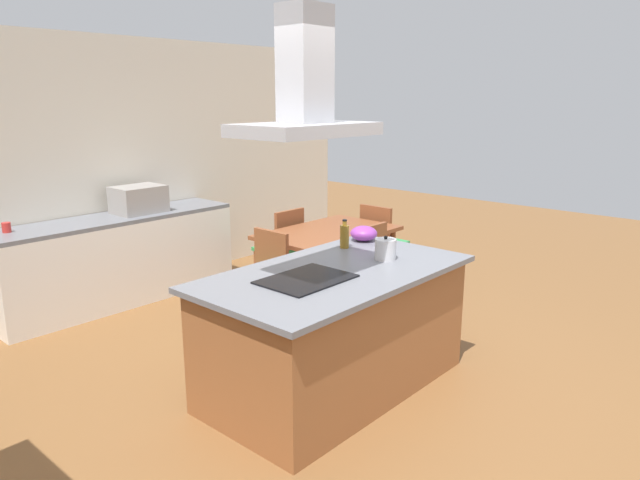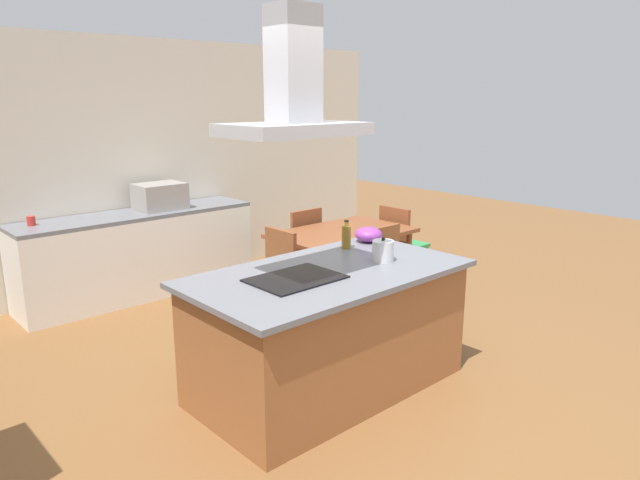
% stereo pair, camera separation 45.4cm
% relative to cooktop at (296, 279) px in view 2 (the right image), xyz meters
% --- Properties ---
extents(ground, '(16.00, 16.00, 0.00)m').
position_rel_cooktop_xyz_m(ground, '(0.30, 1.50, -0.91)').
color(ground, brown).
extents(wall_back, '(7.20, 0.10, 2.70)m').
position_rel_cooktop_xyz_m(wall_back, '(0.30, 3.25, 0.44)').
color(wall_back, beige).
rests_on(wall_back, ground).
extents(kitchen_island, '(2.01, 1.11, 0.90)m').
position_rel_cooktop_xyz_m(kitchen_island, '(0.30, 0.00, -0.45)').
color(kitchen_island, '#995B33').
rests_on(kitchen_island, ground).
extents(cooktop, '(0.60, 0.44, 0.01)m').
position_rel_cooktop_xyz_m(cooktop, '(0.00, 0.00, 0.00)').
color(cooktop, black).
rests_on(cooktop, kitchen_island).
extents(tea_kettle, '(0.21, 0.16, 0.18)m').
position_rel_cooktop_xyz_m(tea_kettle, '(0.76, -0.10, 0.07)').
color(tea_kettle, silver).
rests_on(tea_kettle, kitchen_island).
extents(olive_oil_bottle, '(0.07, 0.07, 0.23)m').
position_rel_cooktop_xyz_m(olive_oil_bottle, '(0.83, 0.35, 0.09)').
color(olive_oil_bottle, olive).
rests_on(olive_oil_bottle, kitchen_island).
extents(mixing_bowl, '(0.23, 0.23, 0.13)m').
position_rel_cooktop_xyz_m(mixing_bowl, '(1.12, 0.38, 0.06)').
color(mixing_bowl, purple).
rests_on(mixing_bowl, kitchen_island).
extents(back_counter, '(2.49, 0.62, 0.90)m').
position_rel_cooktop_xyz_m(back_counter, '(0.23, 2.88, -0.46)').
color(back_counter, white).
rests_on(back_counter, ground).
extents(countertop_microwave, '(0.50, 0.38, 0.28)m').
position_rel_cooktop_xyz_m(countertop_microwave, '(0.52, 2.88, 0.13)').
color(countertop_microwave, '#9E9993').
rests_on(countertop_microwave, back_counter).
extents(coffee_mug_red, '(0.08, 0.08, 0.09)m').
position_rel_cooktop_xyz_m(coffee_mug_red, '(-0.77, 2.96, 0.04)').
color(coffee_mug_red, red).
rests_on(coffee_mug_red, back_counter).
extents(dining_table, '(1.40, 0.90, 0.75)m').
position_rel_cooktop_xyz_m(dining_table, '(1.69, 1.27, -0.24)').
color(dining_table, brown).
rests_on(dining_table, ground).
extents(chair_facing_island, '(0.42, 0.42, 0.89)m').
position_rel_cooktop_xyz_m(chair_facing_island, '(1.69, 0.60, -0.40)').
color(chair_facing_island, '#33934C').
rests_on(chair_facing_island, ground).
extents(chair_at_right_end, '(0.42, 0.42, 0.89)m').
position_rel_cooktop_xyz_m(chair_at_right_end, '(2.61, 1.27, -0.40)').
color(chair_at_right_end, '#33934C').
rests_on(chair_at_right_end, ground).
extents(chair_facing_back_wall, '(0.42, 0.42, 0.89)m').
position_rel_cooktop_xyz_m(chair_facing_back_wall, '(1.69, 1.93, -0.40)').
color(chair_facing_back_wall, '#33934C').
rests_on(chair_facing_back_wall, ground).
extents(chair_at_left_end, '(0.42, 0.42, 0.89)m').
position_rel_cooktop_xyz_m(chair_at_left_end, '(0.78, 1.27, -0.40)').
color(chair_at_left_end, '#33934C').
rests_on(chair_at_left_end, ground).
extents(range_hood, '(0.90, 0.55, 0.78)m').
position_rel_cooktop_xyz_m(range_hood, '(0.00, 0.00, 1.20)').
color(range_hood, '#ADADB2').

